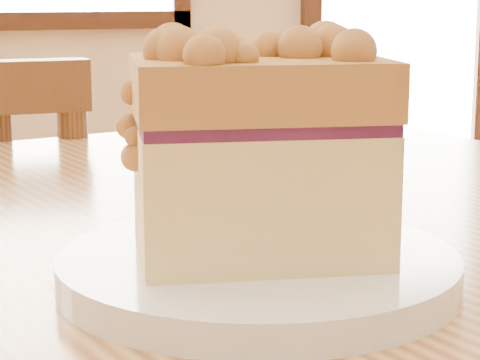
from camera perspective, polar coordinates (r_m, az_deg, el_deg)
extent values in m
cylinder|color=brown|center=(1.05, -9.88, -4.67)|extent=(0.03, 0.03, 0.42)
cylinder|color=brown|center=(1.04, -13.81, -5.48)|extent=(0.02, 0.02, 0.36)
cylinder|color=white|center=(0.50, 1.11, -5.45)|extent=(0.22, 0.22, 0.02)
cylinder|color=white|center=(0.50, 1.10, -5.97)|extent=(0.15, 0.15, 0.01)
cube|color=#DAC97B|center=(0.49, 1.13, -0.67)|extent=(0.14, 0.11, 0.07)
cube|color=#481433|center=(0.49, 1.14, 3.63)|extent=(0.14, 0.11, 0.01)
cube|color=#B46F38|center=(0.48, 1.15, 5.73)|extent=(0.14, 0.12, 0.03)
sphere|color=#B46F38|center=(0.51, -2.80, 8.29)|extent=(0.03, 0.03, 0.03)
sphere|color=#B46F38|center=(0.46, 0.11, 7.80)|extent=(0.02, 0.02, 0.02)
sphere|color=#B46F38|center=(0.51, 6.65, 7.92)|extent=(0.01, 0.01, 0.01)
sphere|color=#B46F38|center=(0.45, 3.65, 7.62)|extent=(0.02, 0.02, 0.02)
sphere|color=#B46F38|center=(0.50, -3.37, 8.10)|extent=(0.02, 0.02, 0.02)
sphere|color=#B46F38|center=(0.46, -1.20, 7.61)|extent=(0.01, 0.01, 0.01)
sphere|color=#B46F38|center=(0.51, 3.52, 8.02)|extent=(0.01, 0.01, 0.01)
sphere|color=#B46F38|center=(0.46, 2.50, 7.92)|extent=(0.03, 0.03, 0.03)
sphere|color=#B46F38|center=(0.50, -4.56, 7.96)|extent=(0.02, 0.02, 0.02)
sphere|color=#B46F38|center=(0.52, 6.10, 8.12)|extent=(0.02, 0.02, 0.02)
sphere|color=#B46F38|center=(0.45, -4.26, 7.54)|extent=(0.02, 0.02, 0.02)
sphere|color=#B46F38|center=(0.49, -2.81, 7.95)|extent=(0.02, 0.02, 0.02)
sphere|color=#B46F38|center=(0.51, 3.99, 8.12)|extent=(0.02, 0.02, 0.02)
sphere|color=#B46F38|center=(0.48, 6.91, 7.87)|extent=(0.02, 0.02, 0.02)
sphere|color=#B46F38|center=(0.51, -3.71, 8.05)|extent=(0.02, 0.02, 0.02)
sphere|color=#B46F38|center=(0.45, 0.86, 7.49)|extent=(0.01, 0.01, 0.01)
sphere|color=#B46F38|center=(0.48, -6.92, 3.74)|extent=(0.02, 0.02, 0.02)
sphere|color=#B46F38|center=(0.48, -6.98, 3.63)|extent=(0.02, 0.02, 0.02)
sphere|color=#B46F38|center=(0.46, -6.61, 5.73)|extent=(0.02, 0.02, 0.02)
sphere|color=#B46F38|center=(0.47, -6.67, 5.72)|extent=(0.01, 0.01, 0.01)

